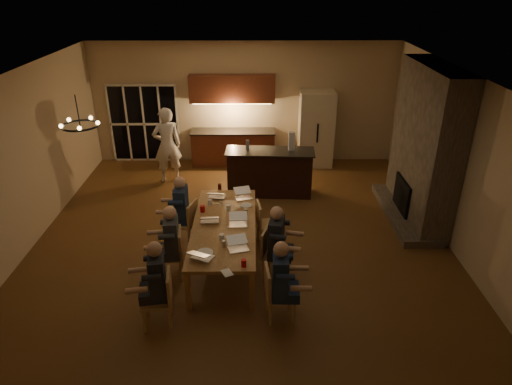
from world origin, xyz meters
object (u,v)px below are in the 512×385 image
(chair_right_mid, at_px, (276,254))
(person_left_mid, at_px, (172,243))
(laptop_c, at_px, (209,215))
(laptop_f, at_px, (244,193))
(mug_back, at_px, (210,202))
(laptop_a, at_px, (202,251))
(laptop_b, at_px, (238,244))
(chair_left_far, at_px, (184,222))
(bar_blender, at_px, (292,141))
(chair_right_near, at_px, (281,293))
(redcup_mid, at_px, (203,209))
(refrigerator, at_px, (316,129))
(mug_mid, at_px, (228,208))
(bar_bottle, at_px, (248,145))
(chair_left_mid, at_px, (169,254))
(person_left_far, at_px, (182,210))
(chair_right_far, at_px, (269,224))
(chandelier, at_px, (80,125))
(laptop_d, at_px, (238,220))
(laptop_e, at_px, (217,192))
(plate_near, at_px, (241,242))
(person_right_mid, at_px, (276,244))
(dining_table, at_px, (225,242))
(can_cola, at_px, (220,187))
(person_left_near, at_px, (158,283))
(bar_island, at_px, (270,173))
(can_silver, at_px, (224,244))
(standing_person, at_px, (167,145))
(chair_left_near, at_px, (157,300))
(plate_left, at_px, (205,253))
(plate_far, at_px, (246,205))
(mug_front, at_px, (222,237))
(can_right, at_px, (246,212))
(person_right_near, at_px, (280,283))

(chair_right_mid, height_order, person_left_mid, person_left_mid)
(laptop_c, relative_size, laptop_f, 1.00)
(laptop_f, bearing_deg, person_left_mid, -142.68)
(laptop_f, xyz_separation_m, mug_back, (-0.64, -0.26, -0.06))
(laptop_a, xyz_separation_m, laptop_b, (0.55, 0.22, 0.00))
(chair_left_far, xyz_separation_m, bar_blender, (2.20, 2.20, 0.85))
(chair_right_near, xyz_separation_m, redcup_mid, (-1.34, 2.00, 0.37))
(refrigerator, xyz_separation_m, mug_mid, (-2.12, -4.06, -0.20))
(laptop_b, relative_size, bar_bottle, 1.33)
(chair_left_mid, bearing_deg, person_left_far, 169.31)
(chair_right_far, distance_m, chandelier, 3.81)
(chair_left_far, bearing_deg, laptop_d, 76.89)
(chair_left_mid, height_order, laptop_e, laptop_e)
(person_left_mid, distance_m, plate_near, 1.14)
(laptop_f, xyz_separation_m, bar_bottle, (0.06, 1.80, 0.34))
(person_right_mid, xyz_separation_m, laptop_f, (-0.57, 1.57, 0.17))
(dining_table, distance_m, laptop_b, 0.98)
(chair_left_far, relative_size, laptop_f, 2.78)
(can_cola, bearing_deg, mug_back, -102.01)
(person_left_near, xyz_separation_m, bar_blender, (2.25, 4.40, 0.60))
(bar_island, xyz_separation_m, can_silver, (-0.86, -3.50, 0.27))
(chair_right_far, relative_size, standing_person, 0.47)
(chair_left_near, bearing_deg, person_right_mid, 115.16)
(bar_island, relative_size, laptop_f, 6.33)
(refrigerator, relative_size, laptop_c, 6.25)
(person_left_far, xyz_separation_m, plate_left, (0.59, -1.56, 0.07))
(chair_left_far, xyz_separation_m, plate_far, (1.19, 0.09, 0.31))
(chair_right_mid, height_order, laptop_d, laptop_d)
(chair_left_far, relative_size, mug_front, 8.90)
(dining_table, xyz_separation_m, laptop_b, (0.27, -0.81, 0.49))
(chair_left_near, distance_m, person_right_mid, 2.13)
(chair_left_mid, bearing_deg, chair_right_far, 113.38)
(person_left_mid, xyz_separation_m, bar_bottle, (1.22, 3.35, 0.51))
(person_left_far, xyz_separation_m, can_silver, (0.88, -1.38, 0.12))
(mug_front, xyz_separation_m, plate_far, (0.39, 1.21, -0.04))
(mug_mid, xyz_separation_m, can_right, (0.33, -0.19, 0.01))
(can_cola, bearing_deg, plate_left, -92.01)
(can_cola, xyz_separation_m, bar_bottle, (0.56, 1.39, 0.39))
(mug_front, xyz_separation_m, bar_bottle, (0.40, 3.33, 0.40))
(person_left_near, bearing_deg, bar_blender, 143.61)
(person_left_mid, height_order, person_right_mid, same)
(bar_island, height_order, person_right_near, person_right_near)
(laptop_e, xyz_separation_m, redcup_mid, (-0.22, -0.61, -0.05))
(mug_front, bearing_deg, bar_blender, 67.19)
(person_left_far, relative_size, standing_person, 0.74)
(chair_right_mid, bearing_deg, chandelier, 109.64)
(laptop_d, relative_size, can_cola, 2.67)
(laptop_a, height_order, laptop_c, same)
(person_right_mid, bearing_deg, person_left_near, 131.90)
(can_silver, bearing_deg, bar_blender, 69.21)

